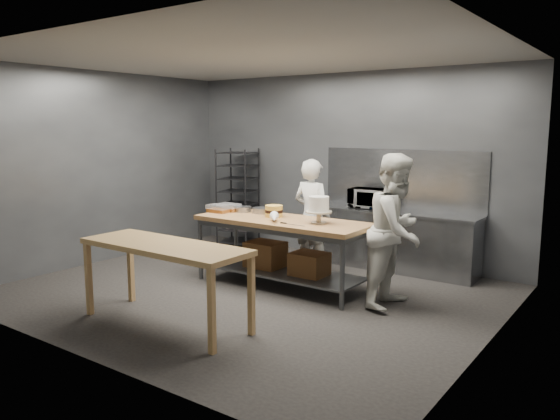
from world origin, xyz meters
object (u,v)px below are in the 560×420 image
(microwave, at_px, (368,198))
(chef_behind, at_px, (312,216))
(speed_rack, at_px, (238,199))
(work_table, at_px, (283,244))
(chef_right, at_px, (397,231))
(layer_cake, at_px, (274,211))
(frosted_cake_stand, at_px, (319,206))
(near_counter, at_px, (165,252))

(microwave, bearing_deg, chef_behind, -117.59)
(speed_rack, bearing_deg, work_table, -37.09)
(chef_right, bearing_deg, layer_cake, 92.77)
(speed_rack, bearing_deg, layer_cake, -38.55)
(work_table, height_order, layer_cake, layer_cake)
(frosted_cake_stand, bearing_deg, chef_right, 6.86)
(chef_behind, height_order, frosted_cake_stand, chef_behind)
(chef_right, xyz_separation_m, frosted_cake_stand, (-1.01, -0.12, 0.22))
(work_table, height_order, chef_right, chef_right)
(work_table, bearing_deg, chef_behind, 93.30)
(work_table, distance_m, near_counter, 1.95)
(speed_rack, height_order, chef_behind, speed_rack)
(microwave, bearing_deg, near_counter, -99.53)
(microwave, xyz_separation_m, layer_cake, (-0.61, -1.62, -0.05))
(chef_behind, height_order, microwave, chef_behind)
(chef_behind, distance_m, layer_cake, 0.77)
(speed_rack, relative_size, microwave, 3.23)
(chef_behind, bearing_deg, microwave, -113.74)
(speed_rack, relative_size, chef_right, 0.95)
(work_table, xyz_separation_m, chef_behind, (-0.05, 0.81, 0.27))
(near_counter, height_order, layer_cake, layer_cake)
(chef_right, bearing_deg, work_table, 95.52)
(work_table, xyz_separation_m, near_counter, (-0.19, -1.93, 0.24))
(chef_behind, bearing_deg, chef_right, 160.88)
(work_table, relative_size, microwave, 4.43)
(frosted_cake_stand, bearing_deg, microwave, 95.12)
(near_counter, xyz_separation_m, microwave, (0.61, 3.61, 0.24))
(work_table, distance_m, microwave, 1.80)
(near_counter, distance_m, chef_right, 2.71)
(speed_rack, height_order, chef_right, chef_right)
(work_table, xyz_separation_m, speed_rack, (-2.13, 1.61, 0.28))
(work_table, relative_size, chef_right, 1.31)
(speed_rack, distance_m, frosted_cake_stand, 3.15)
(layer_cake, bearing_deg, work_table, -19.63)
(microwave, height_order, frosted_cake_stand, frosted_cake_stand)
(work_table, height_order, chef_behind, chef_behind)
(speed_rack, distance_m, layer_cake, 2.47)
(near_counter, height_order, chef_right, chef_right)
(frosted_cake_stand, bearing_deg, speed_rack, 149.14)
(near_counter, bearing_deg, layer_cake, 90.08)
(near_counter, relative_size, chef_right, 1.09)
(chef_behind, relative_size, layer_cake, 7.02)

